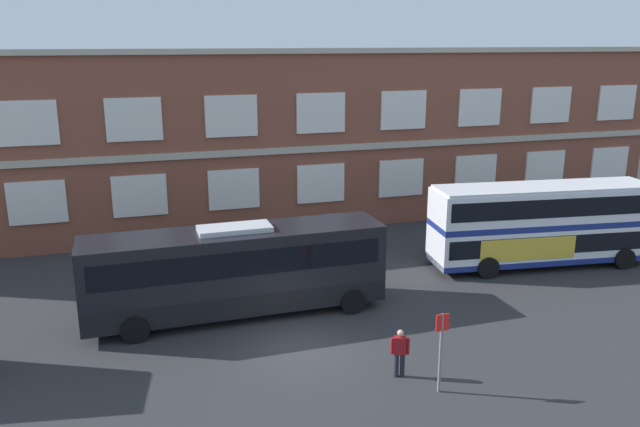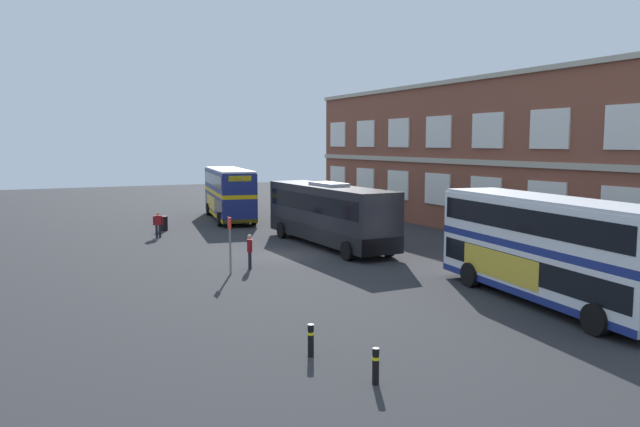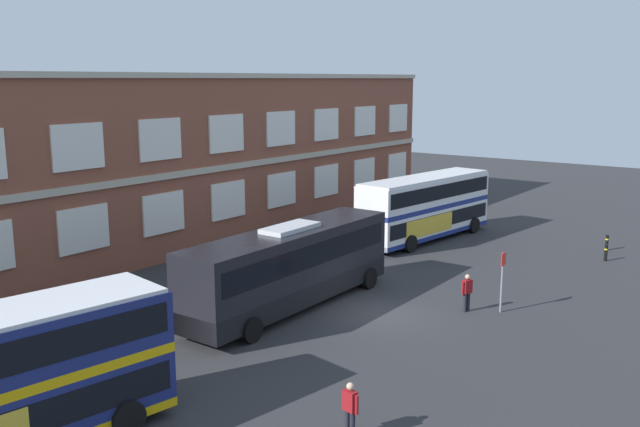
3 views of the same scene
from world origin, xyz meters
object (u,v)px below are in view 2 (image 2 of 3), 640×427
at_px(waiting_passenger, 158,223).
at_px(safety_bollard_west, 376,366).
at_px(safety_bollard_east, 311,340).
at_px(touring_coach, 329,214).
at_px(bus_stand_flag, 230,240).
at_px(station_litter_bin, 164,223).
at_px(second_passenger, 250,250).
at_px(double_decker_middle, 548,248).
at_px(double_decker_near, 229,193).

height_order(waiting_passenger, safety_bollard_west, waiting_passenger).
bearing_deg(safety_bollard_east, touring_coach, 151.41).
xyz_separation_m(bus_stand_flag, station_litter_bin, (-15.97, 0.32, -1.12)).
xyz_separation_m(second_passenger, safety_bollard_west, (15.20, -2.09, -0.44)).
distance_m(double_decker_middle, touring_coach, 15.56).
height_order(double_decker_near, touring_coach, double_decker_near).
xyz_separation_m(touring_coach, safety_bollard_east, (16.90, -9.21, -1.42)).
xyz_separation_m(double_decker_near, safety_bollard_east, (31.93, -7.88, -1.66)).
relative_size(waiting_passenger, station_litter_bin, 1.65).
bearing_deg(second_passenger, double_decker_middle, 35.69).
xyz_separation_m(station_litter_bin, safety_bollard_east, (27.76, -1.74, -0.03)).
relative_size(touring_coach, station_litter_bin, 11.68).
distance_m(double_decker_near, double_decker_middle, 30.65).
bearing_deg(double_decker_near, touring_coach, 5.07).
relative_size(second_passenger, safety_bollard_east, 1.79).
relative_size(touring_coach, safety_bollard_east, 12.66).
bearing_deg(bus_stand_flag, safety_bollard_west, -3.29).
distance_m(safety_bollard_west, safety_bollard_east, 2.66).
distance_m(bus_stand_flag, safety_bollard_east, 11.93).
relative_size(double_decker_near, safety_bollard_west, 11.87).
bearing_deg(double_decker_middle, double_decker_near, -174.66).
bearing_deg(waiting_passenger, touring_coach, 47.48).
height_order(double_decker_middle, second_passenger, double_decker_middle).
relative_size(double_decker_near, double_decker_middle, 1.00).
xyz_separation_m(touring_coach, station_litter_bin, (-10.86, -7.47, -1.39)).
bearing_deg(double_decker_middle, bus_stand_flag, -138.12).
xyz_separation_m(double_decker_middle, second_passenger, (-11.20, -8.04, -1.22)).
distance_m(double_decker_middle, safety_bollard_east, 10.95).
height_order(double_decker_near, safety_bollard_west, double_decker_near).
relative_size(waiting_passenger, safety_bollard_east, 1.79).
bearing_deg(double_decker_middle, waiting_passenger, -156.74).
height_order(double_decker_near, waiting_passenger, double_decker_near).
distance_m(double_decker_near, touring_coach, 15.09).
relative_size(second_passenger, station_litter_bin, 1.65).
bearing_deg(double_decker_near, safety_bollard_west, -11.90).
xyz_separation_m(bus_stand_flag, safety_bollard_west, (14.38, -0.83, -1.14)).
bearing_deg(bus_stand_flag, double_decker_near, 162.24).
bearing_deg(double_decker_middle, safety_bollard_west, -68.41).
height_order(waiting_passenger, bus_stand_flag, bus_stand_flag).
relative_size(touring_coach, waiting_passenger, 7.07).
distance_m(bus_stand_flag, safety_bollard_west, 14.45).
bearing_deg(touring_coach, safety_bollard_west, -23.83).
xyz_separation_m(waiting_passenger, bus_stand_flag, (12.88, 0.69, 0.70)).
bearing_deg(touring_coach, double_decker_middle, 5.60).
xyz_separation_m(waiting_passenger, safety_bollard_west, (27.27, -0.13, -0.44)).
distance_m(double_decker_near, station_litter_bin, 7.59).
bearing_deg(safety_bollard_west, safety_bollard_east, -166.98).
distance_m(touring_coach, station_litter_bin, 13.25).
bearing_deg(station_litter_bin, safety_bollard_east, -3.59).
relative_size(second_passenger, bus_stand_flag, 0.63).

